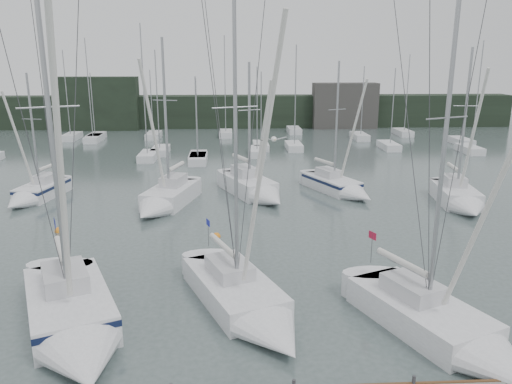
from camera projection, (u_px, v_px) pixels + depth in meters
ground at (232, 334)px, 20.26m from camera, size 160.00×160.00×0.00m
far_treeline at (230, 111)px, 79.36m from camera, size 90.00×4.00×5.00m
far_building_left at (99, 104)px, 76.04m from camera, size 12.00×3.00×8.00m
far_building_right at (345, 106)px, 78.07m from camera, size 10.00×3.00×7.00m
mast_forest at (241, 143)px, 62.63m from camera, size 57.51×25.39×14.31m
sailboat_near_left at (74, 324)px, 19.77m from camera, size 6.59×9.74×15.33m
sailboat_near_center at (251, 308)px, 21.31m from camera, size 6.06×9.47×15.13m
sailboat_near_right at (455, 335)px, 19.17m from camera, size 6.12×9.28×14.78m
sailboat_mid_a at (34, 194)px, 38.85m from camera, size 3.67×7.27×10.47m
sailboat_mid_b at (163, 201)px, 36.83m from camera, size 4.86×8.71×13.10m
sailboat_mid_c at (256, 190)px, 39.79m from camera, size 5.89×8.96×11.36m
sailboat_mid_d at (341, 187)px, 40.86m from camera, size 5.46×8.17×11.38m
sailboat_mid_e at (461, 200)px, 37.08m from camera, size 3.57×7.78×12.40m
buoy_a at (216, 237)px, 31.21m from camera, size 0.54×0.54×0.54m
buoy_c at (60, 232)px, 32.15m from camera, size 0.63×0.63×0.63m
seagull at (274, 139)px, 20.09m from camera, size 1.05×0.48×0.21m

